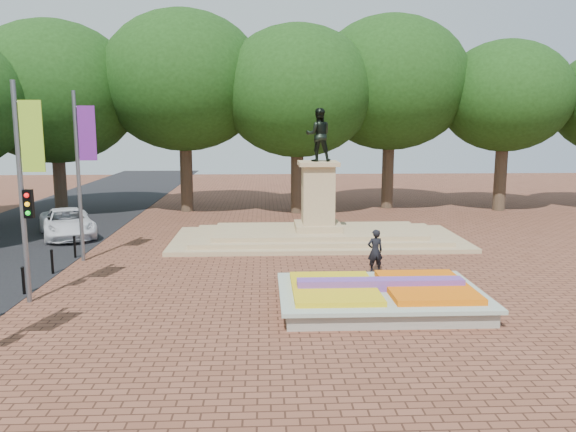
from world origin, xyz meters
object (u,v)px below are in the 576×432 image
at_px(monument, 318,223).
at_px(van, 67,223).
at_px(flower_bed, 381,295).
at_px(pedestrian, 375,251).

distance_m(monument, van, 12.67).
xyz_separation_m(monument, van, (-12.56, 1.61, -0.17)).
bearing_deg(monument, flower_bed, -84.13).
bearing_deg(pedestrian, monument, -83.37).
bearing_deg(van, flower_bed, -64.83).
distance_m(flower_bed, van, 17.88).
bearing_deg(flower_bed, pedestrian, 81.39).
bearing_deg(flower_bed, monument, 95.87).
height_order(flower_bed, monument, monument).
xyz_separation_m(van, pedestrian, (14.21, -7.50, 0.13)).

